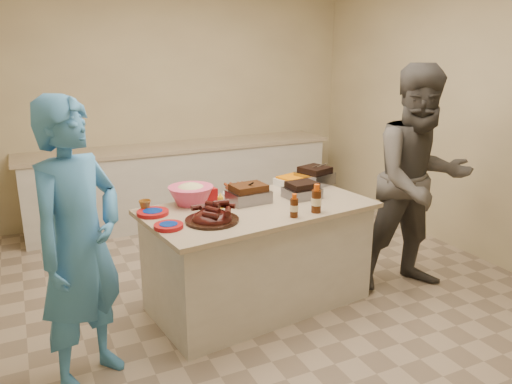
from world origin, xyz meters
name	(u,v)px	position (x,y,z in m)	size (l,w,h in m)	color
room	(266,297)	(0.00, 0.00, 0.00)	(4.50, 5.00, 2.70)	#C9B78B
back_counter	(182,182)	(0.00, 2.20, 0.45)	(3.60, 0.64, 0.90)	beige
island	(259,303)	(-0.09, -0.05, 0.00)	(1.73, 0.91, 0.82)	beige
rib_platter	(212,221)	(-0.54, -0.22, 0.82)	(0.38, 0.38, 0.15)	#3C0F0C
pulled_pork_tray	(249,202)	(-0.12, 0.07, 0.82)	(0.31, 0.23, 0.09)	#47230F
brisket_tray	(302,197)	(0.32, 0.00, 0.82)	(0.26, 0.22, 0.08)	black
roasting_pan	(314,184)	(0.64, 0.32, 0.82)	(0.27, 0.27, 0.11)	gray
coleslaw_bowl	(191,204)	(-0.54, 0.23, 0.82)	(0.35, 0.35, 0.24)	#E14874
sausage_plate	(241,194)	(-0.08, 0.31, 0.82)	(0.30, 0.30, 0.05)	silver
mac_cheese_dish	(294,184)	(0.47, 0.38, 0.82)	(0.31, 0.22, 0.08)	orange
bbq_bottle_a	(294,217)	(0.02, -0.39, 0.82)	(0.06, 0.06, 0.17)	#3E1B08
bbq_bottle_b	(316,212)	(0.22, -0.36, 0.82)	(0.07, 0.07, 0.21)	#3E1B08
mustard_bottle	(221,208)	(-0.37, 0.03, 0.82)	(0.04, 0.04, 0.12)	yellow
sauce_bowl	(242,202)	(-0.16, 0.10, 0.82)	(0.14, 0.04, 0.14)	silver
plate_stack_large	(153,214)	(-0.87, 0.10, 0.82)	(0.23, 0.23, 0.03)	maroon
plate_stack_small	(169,228)	(-0.85, -0.22, 0.82)	(0.20, 0.20, 0.03)	maroon
plastic_cup	(145,211)	(-0.90, 0.21, 0.82)	(0.09, 0.08, 0.09)	#905B1C
basket_stack	(202,201)	(-0.43, 0.27, 0.82)	(0.20, 0.15, 0.10)	maroon
guest_blue	(93,376)	(-1.44, -0.45, 0.00)	(0.64, 1.75, 0.42)	#3B81BF
guest_gray	(409,285)	(1.23, -0.34, 0.00)	(0.91, 1.87, 0.71)	#4E4B47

